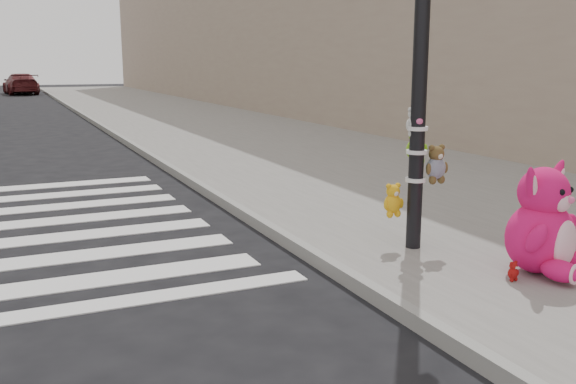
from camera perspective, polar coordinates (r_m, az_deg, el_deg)
name	(u,v)px	position (r m, az deg, el deg)	size (l,w,h in m)	color
ground	(249,379)	(4.58, -3.51, -16.26)	(120.00, 120.00, 0.00)	black
sidewalk_near	(296,149)	(15.35, 0.76, 3.82)	(7.00, 80.00, 0.14)	slate
curb_edge	(153,158)	(14.26, -11.94, 2.98)	(0.12, 80.00, 0.15)	gray
signal_pole	(420,96)	(6.92, 11.62, 8.34)	(0.69, 0.50, 4.00)	black
pink_bunny	(544,228)	(6.54, 21.83, -2.99)	(0.87, 0.96, 1.09)	#E71366
red_teddy	(513,271)	(6.30, 19.38, -6.65)	(0.13, 0.09, 0.19)	#9F100F
car_maroon_near	(21,84)	(46.06, -22.67, 8.86)	(1.89, 4.65, 1.35)	#57181B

